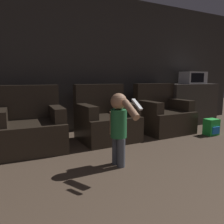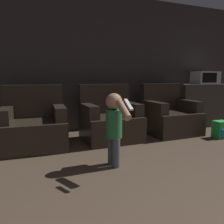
% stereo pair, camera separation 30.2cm
% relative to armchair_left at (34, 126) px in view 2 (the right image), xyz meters
% --- Properties ---
extents(wall_back, '(8.40, 0.05, 2.60)m').
position_rel_armchair_left_xyz_m(wall_back, '(0.94, 0.80, 0.98)').
color(wall_back, '#33302D').
rests_on(wall_back, ground_plane).
extents(armchair_left, '(0.93, 0.84, 0.91)m').
position_rel_armchair_left_xyz_m(armchair_left, '(0.00, 0.00, 0.00)').
color(armchair_left, black).
rests_on(armchair_left, ground_plane).
extents(armchair_middle, '(0.91, 0.81, 0.91)m').
position_rel_armchair_left_xyz_m(armchair_middle, '(1.19, 0.00, 0.00)').
color(armchair_middle, black).
rests_on(armchair_middle, ground_plane).
extents(armchair_right, '(0.91, 0.82, 0.91)m').
position_rel_armchair_left_xyz_m(armchair_right, '(2.38, 0.00, 0.00)').
color(armchair_right, black).
rests_on(armchair_right, ground_plane).
extents(person_toddler, '(0.19, 0.58, 0.85)m').
position_rel_armchair_left_xyz_m(person_toddler, '(0.85, -1.09, 0.19)').
color(person_toddler, '#474C56').
rests_on(person_toddler, ground_plane).
extents(toy_backpack, '(0.24, 0.20, 0.29)m').
position_rel_armchair_left_xyz_m(toy_backpack, '(3.02, -0.60, -0.17)').
color(toy_backpack, green).
rests_on(toy_backpack, ground_plane).
extents(kitchen_counter, '(1.24, 0.63, 0.89)m').
position_rel_armchair_left_xyz_m(kitchen_counter, '(3.42, 0.41, 0.13)').
color(kitchen_counter, '#38332D').
rests_on(kitchen_counter, ground_plane).
extents(microwave, '(0.55, 0.34, 0.27)m').
position_rel_armchair_left_xyz_m(microwave, '(3.56, 0.41, 0.71)').
color(microwave, '#B7B7BC').
rests_on(microwave, kitchen_counter).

